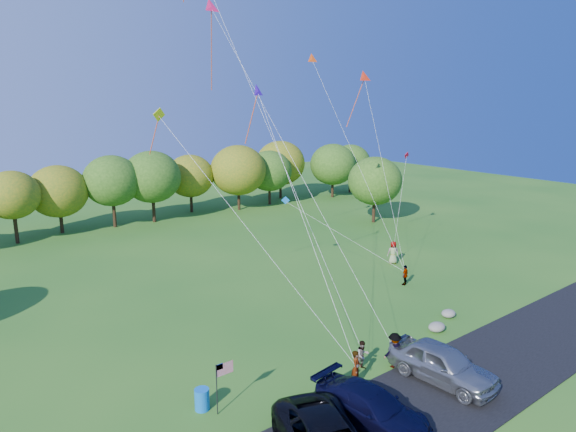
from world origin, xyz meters
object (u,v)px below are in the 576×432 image
minivan_silver (442,363)px  flyer_c (394,350)px  flyer_b (362,355)px  flyer_e (393,253)px  flyer_d (405,275)px  minivan_navy (371,408)px  flyer_a (356,368)px  trash_barrel (202,399)px

minivan_silver → flyer_c: size_ratio=2.92×
minivan_silver → flyer_b: size_ratio=3.50×
flyer_e → flyer_c: bearing=73.2°
flyer_d → flyer_c: bearing=18.6°
minivan_navy → minivan_silver: size_ratio=0.99×
flyer_a → flyer_b: (1.33, 0.84, -0.12)m
flyer_e → trash_barrel: bearing=52.9°
flyer_c → trash_barrel: bearing=-5.5°
flyer_e → flyer_a: bearing=67.8°
flyer_a → flyer_c: size_ratio=0.96×
minivan_silver → flyer_e: (12.54, 13.95, -0.03)m
flyer_b → trash_barrel: 8.52m
flyer_a → trash_barrel: (-6.95, 2.82, -0.40)m
minivan_silver → flyer_b: bearing=120.0°
flyer_b → flyer_a: bearing=-137.3°
flyer_c → flyer_e: 17.57m
flyer_d → trash_barrel: flyer_d is taller
minivan_silver → flyer_e: 18.75m
minivan_navy → flyer_a: 3.22m
minivan_navy → flyer_d: (14.62, 10.22, -0.08)m
minivan_silver → flyer_c: 2.53m
flyer_c → flyer_d: (10.02, 7.54, -0.17)m
minivan_silver → trash_barrel: minivan_silver is taller
flyer_e → minivan_silver: bearing=80.3°
flyer_c → trash_barrel: flyer_c is taller
minivan_silver → trash_barrel: bearing=149.3°
flyer_c → flyer_b: bearing=-19.0°
minivan_silver → flyer_e: same height
flyer_a → flyer_c: flyer_c is taller
minivan_navy → flyer_d: bearing=27.8°
flyer_d → trash_barrel: size_ratio=1.54×
minivan_navy → trash_barrel: size_ratio=5.43×
minivan_silver → flyer_a: size_ratio=3.05×
flyer_b → flyer_d: bearing=40.4°
flyer_d → flyer_e: (3.24, 3.98, 0.19)m
flyer_b → flyer_d: 13.32m
trash_barrel → minivan_silver: bearing=-26.6°
trash_barrel → flyer_d: bearing=13.4°
flyer_b → flyer_d: (11.51, 6.70, -0.01)m
minivan_navy → flyer_a: (1.78, 2.68, 0.05)m
minivan_silver → flyer_a: minivan_silver is taller
flyer_b → flyer_e: 18.21m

